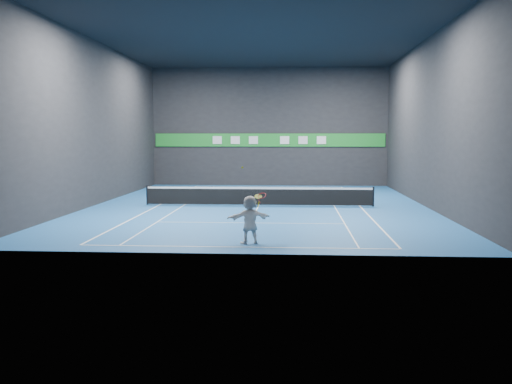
# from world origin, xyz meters

# --- Properties ---
(ground) EXTENTS (26.00, 26.00, 0.00)m
(ground) POSITION_xyz_m (0.00, 0.00, 0.00)
(ground) COLOR #1A5394
(ground) RESTS_ON ground
(ceiling) EXTENTS (26.00, 26.00, 0.00)m
(ceiling) POSITION_xyz_m (0.00, 0.00, 9.00)
(ceiling) COLOR black
(ceiling) RESTS_ON ground
(wall_back) EXTENTS (18.00, 0.10, 9.00)m
(wall_back) POSITION_xyz_m (0.00, 13.00, 4.50)
(wall_back) COLOR black
(wall_back) RESTS_ON ground
(wall_front) EXTENTS (18.00, 0.10, 9.00)m
(wall_front) POSITION_xyz_m (0.00, -13.00, 4.50)
(wall_front) COLOR black
(wall_front) RESTS_ON ground
(wall_left) EXTENTS (0.10, 26.00, 9.00)m
(wall_left) POSITION_xyz_m (-9.00, 0.00, 4.50)
(wall_left) COLOR black
(wall_left) RESTS_ON ground
(wall_right) EXTENTS (0.10, 26.00, 9.00)m
(wall_right) POSITION_xyz_m (9.00, 0.00, 4.50)
(wall_right) COLOR black
(wall_right) RESTS_ON ground
(baseline_near) EXTENTS (10.98, 0.08, 0.01)m
(baseline_near) POSITION_xyz_m (0.00, -11.89, 0.00)
(baseline_near) COLOR white
(baseline_near) RESTS_ON ground
(baseline_far) EXTENTS (10.98, 0.08, 0.01)m
(baseline_far) POSITION_xyz_m (0.00, 11.89, 0.00)
(baseline_far) COLOR white
(baseline_far) RESTS_ON ground
(sideline_doubles_left) EXTENTS (0.08, 23.78, 0.01)m
(sideline_doubles_left) POSITION_xyz_m (-5.49, 0.00, 0.00)
(sideline_doubles_left) COLOR white
(sideline_doubles_left) RESTS_ON ground
(sideline_doubles_right) EXTENTS (0.08, 23.78, 0.01)m
(sideline_doubles_right) POSITION_xyz_m (5.49, 0.00, 0.00)
(sideline_doubles_right) COLOR white
(sideline_doubles_right) RESTS_ON ground
(sideline_singles_left) EXTENTS (0.06, 23.78, 0.01)m
(sideline_singles_left) POSITION_xyz_m (-4.11, 0.00, 0.00)
(sideline_singles_left) COLOR white
(sideline_singles_left) RESTS_ON ground
(sideline_singles_right) EXTENTS (0.06, 23.78, 0.01)m
(sideline_singles_right) POSITION_xyz_m (4.11, 0.00, 0.00)
(sideline_singles_right) COLOR white
(sideline_singles_right) RESTS_ON ground
(service_line_near) EXTENTS (8.23, 0.06, 0.01)m
(service_line_near) POSITION_xyz_m (0.00, -6.40, 0.00)
(service_line_near) COLOR white
(service_line_near) RESTS_ON ground
(service_line_far) EXTENTS (8.23, 0.06, 0.01)m
(service_line_far) POSITION_xyz_m (0.00, 6.40, 0.00)
(service_line_far) COLOR white
(service_line_far) RESTS_ON ground
(center_service_line) EXTENTS (0.06, 12.80, 0.01)m
(center_service_line) POSITION_xyz_m (0.00, 0.00, 0.00)
(center_service_line) COLOR white
(center_service_line) RESTS_ON ground
(player) EXTENTS (1.65, 1.08, 1.70)m
(player) POSITION_xyz_m (0.36, -11.20, 0.85)
(player) COLOR white
(player) RESTS_ON ground
(tennis_ball) EXTENTS (0.07, 0.07, 0.07)m
(tennis_ball) POSITION_xyz_m (0.09, -11.08, 2.67)
(tennis_ball) COLOR #C8D623
(tennis_ball) RESTS_ON player
(tennis_net) EXTENTS (12.50, 0.10, 1.07)m
(tennis_net) POSITION_xyz_m (0.00, 0.00, 0.54)
(tennis_net) COLOR black
(tennis_net) RESTS_ON ground
(sponsor_banner) EXTENTS (17.64, 0.11, 1.00)m
(sponsor_banner) POSITION_xyz_m (0.00, 12.93, 3.50)
(sponsor_banner) COLOR #1D862A
(sponsor_banner) RESTS_ON wall_back
(tennis_racket) EXTENTS (0.51, 0.33, 0.56)m
(tennis_racket) POSITION_xyz_m (0.76, -11.15, 1.65)
(tennis_racket) COLOR red
(tennis_racket) RESTS_ON player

